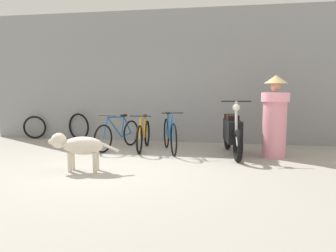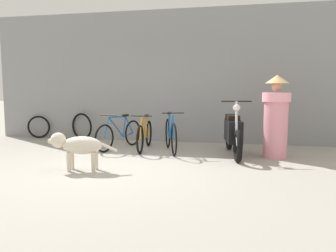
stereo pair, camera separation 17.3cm
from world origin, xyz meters
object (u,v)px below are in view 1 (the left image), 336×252
(bicycle_2, at_px, (170,135))
(person_in_robes, at_px, (275,116))
(stray_dog, at_px, (78,146))
(spare_tire_left, at_px, (79,127))
(motorcycle, at_px, (232,133))
(spare_tire_right, at_px, (35,127))
(bicycle_1, at_px, (144,135))
(bicycle_0, at_px, (118,134))

(bicycle_2, distance_m, person_in_robes, 2.23)
(bicycle_2, relative_size, person_in_robes, 0.98)
(stray_dog, distance_m, spare_tire_left, 3.55)
(bicycle_2, bearing_deg, motorcycle, 65.13)
(motorcycle, bearing_deg, spare_tire_right, -112.46)
(motorcycle, relative_size, spare_tire_left, 2.69)
(bicycle_2, relative_size, motorcycle, 0.82)
(bicycle_1, height_order, motorcycle, motorcycle)
(stray_dog, bearing_deg, bicycle_1, -113.17)
(stray_dog, height_order, spare_tire_right, stray_dog)
(person_in_robes, height_order, spare_tire_right, person_in_robes)
(bicycle_0, distance_m, bicycle_1, 0.60)
(bicycle_0, relative_size, bicycle_1, 0.99)
(motorcycle, xyz_separation_m, spare_tire_left, (-4.07, 1.38, -0.10))
(spare_tire_left, bearing_deg, bicycle_1, -27.85)
(person_in_robes, bearing_deg, spare_tire_right, -27.04)
(motorcycle, bearing_deg, spare_tire_left, -116.69)
(bicycle_1, height_order, spare_tire_right, bicycle_1)
(spare_tire_left, bearing_deg, person_in_robes, -16.14)
(stray_dog, xyz_separation_m, spare_tire_right, (-2.83, 3.22, -0.11))
(spare_tire_left, relative_size, spare_tire_right, 1.15)
(person_in_robes, bearing_deg, bicycle_0, -19.27)
(bicycle_2, xyz_separation_m, spare_tire_left, (-2.72, 1.24, -0.01))
(bicycle_2, height_order, person_in_robes, person_in_robes)
(bicycle_2, distance_m, spare_tire_left, 2.99)
(bicycle_0, bearing_deg, stray_dog, 18.12)
(bicycle_2, distance_m, stray_dog, 2.32)
(spare_tire_right, bearing_deg, bicycle_1, -18.16)
(bicycle_0, height_order, bicycle_2, bicycle_2)
(bicycle_1, xyz_separation_m, bicycle_2, (0.63, -0.13, 0.04))
(motorcycle, xyz_separation_m, person_in_robes, (0.83, -0.04, 0.37))
(bicycle_1, relative_size, spare_tire_right, 2.56)
(spare_tire_left, height_order, spare_tire_right, spare_tire_left)
(bicycle_0, height_order, spare_tire_right, bicycle_0)
(bicycle_1, distance_m, spare_tire_left, 2.37)
(bicycle_1, distance_m, motorcycle, 1.99)
(bicycle_0, bearing_deg, spare_tire_right, -94.17)
(bicycle_0, relative_size, stray_dog, 1.36)
(bicycle_0, bearing_deg, bicycle_1, 107.68)
(bicycle_2, height_order, motorcycle, motorcycle)
(bicycle_2, distance_m, spare_tire_right, 4.23)
(spare_tire_left, distance_m, spare_tire_right, 1.32)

